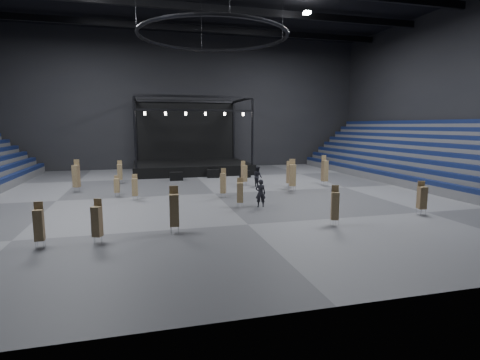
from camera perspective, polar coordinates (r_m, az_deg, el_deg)
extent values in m
plane|color=#555558|center=(32.28, -3.89, -2.08)|extent=(50.00, 50.00, 0.00)
cube|color=black|center=(52.63, -8.37, 11.70)|extent=(50.00, 0.20, 18.00)
cube|color=black|center=(12.21, 16.18, 23.15)|extent=(50.00, 0.20, 18.00)
cube|color=black|center=(44.03, 30.63, 11.33)|extent=(0.20, 42.00, 18.00)
cube|color=#4F4F52|center=(41.82, 26.28, -0.02)|extent=(7.20, 40.00, 0.75)
cube|color=#0C1237|center=(39.68, 22.74, 0.63)|extent=(0.59, 40.00, 0.40)
cube|color=#4F4F52|center=(42.07, 26.77, 0.51)|extent=(6.30, 40.00, 1.50)
cube|color=#0C1237|center=(40.14, 23.82, 1.73)|extent=(0.59, 40.00, 0.40)
cube|color=#4F4F52|center=(42.32, 27.27, 1.03)|extent=(5.40, 40.00, 2.25)
cube|color=#0C1237|center=(40.64, 24.88, 2.80)|extent=(0.59, 40.00, 0.40)
cube|color=#4F4F52|center=(42.58, 27.75, 1.54)|extent=(4.50, 40.00, 3.00)
cube|color=#0C1237|center=(41.16, 25.91, 3.84)|extent=(0.59, 40.00, 0.40)
cube|color=#4F4F52|center=(42.85, 28.23, 2.05)|extent=(3.60, 40.00, 3.75)
cube|color=#0C1237|center=(41.71, 26.92, 4.86)|extent=(0.59, 40.00, 0.40)
cube|color=#4F4F52|center=(43.13, 28.70, 2.55)|extent=(2.70, 40.00, 4.50)
cube|color=#0C1237|center=(42.29, 27.91, 5.85)|extent=(0.59, 40.00, 0.40)
cube|color=#4F4F52|center=(43.41, 29.17, 3.05)|extent=(1.80, 40.00, 5.25)
cube|color=#0C1237|center=(42.89, 28.87, 6.81)|extent=(0.59, 40.00, 0.40)
cube|color=#4F4F52|center=(43.69, 29.63, 3.54)|extent=(0.90, 40.00, 6.00)
cube|color=#0C1237|center=(43.51, 29.81, 7.74)|extent=(0.59, 40.00, 0.40)
cube|color=black|center=(47.36, -7.42, 1.92)|extent=(14.00, 10.00, 1.20)
cube|color=black|center=(51.84, -8.20, 7.55)|extent=(13.30, 0.30, 8.00)
cylinder|color=black|center=(42.12, -15.73, 7.04)|extent=(0.24, 0.24, 7.80)
cylinder|color=black|center=(51.31, -15.57, 7.22)|extent=(0.24, 0.24, 7.80)
cylinder|color=black|center=(43.93, 1.89, 7.38)|extent=(0.24, 0.24, 7.80)
cylinder|color=black|center=(52.81, -0.98, 7.54)|extent=(0.24, 0.24, 7.80)
cube|color=black|center=(42.64, -6.83, 12.54)|extent=(13.40, 0.25, 0.25)
cube|color=black|center=(51.74, -8.26, 11.76)|extent=(13.40, 0.25, 0.25)
cube|color=black|center=(42.55, -6.79, 10.53)|extent=(13.40, 0.20, 0.20)
cylinder|color=white|center=(42.13, -14.32, 9.81)|extent=(0.24, 0.24, 0.35)
cylinder|color=white|center=(42.20, -11.29, 9.90)|extent=(0.24, 0.24, 0.35)
cylinder|color=white|center=(42.40, -8.28, 9.97)|extent=(0.24, 0.24, 0.35)
cylinder|color=white|center=(42.70, -5.30, 10.01)|extent=(0.24, 0.24, 0.35)
cylinder|color=white|center=(43.12, -2.37, 10.02)|extent=(0.24, 0.24, 0.35)
cylinder|color=white|center=(43.64, 0.50, 10.00)|extent=(0.24, 0.24, 0.35)
torus|color=black|center=(32.56, -4.13, 21.05)|extent=(12.30, 12.30, 0.30)
cylinder|color=black|center=(34.78, 6.56, 24.44)|extent=(0.04, 0.04, 5.00)
cylinder|color=black|center=(38.90, -5.93, 22.69)|extent=(0.04, 0.04, 5.00)
cube|color=black|center=(40.30, -6.21, 24.68)|extent=(49.00, 0.35, 0.70)
cube|color=black|center=(47.95, -7.74, 21.98)|extent=(49.00, 0.35, 0.70)
cube|color=white|center=(40.11, 10.16, 23.79)|extent=(0.60, 0.60, 0.25)
cube|color=black|center=(40.37, -9.68, 0.56)|extent=(1.36, 0.68, 0.90)
cube|color=black|center=(42.03, -4.11, 0.97)|extent=(1.46, 0.88, 0.92)
cube|color=black|center=(42.05, 0.80, 0.90)|extent=(1.26, 0.82, 0.78)
cylinder|color=silver|center=(22.49, 14.00, -6.44)|extent=(0.03, 0.03, 0.36)
cylinder|color=silver|center=(22.78, 13.59, -6.23)|extent=(0.03, 0.03, 0.36)
cylinder|color=silver|center=(22.65, 14.77, -6.36)|extent=(0.03, 0.03, 0.36)
cylinder|color=silver|center=(22.94, 14.35, -6.16)|extent=(0.03, 0.03, 0.36)
cube|color=#9A8455|center=(22.49, 14.27, -3.85)|extent=(0.56, 0.56, 1.62)
cube|color=#9A8455|center=(22.52, 14.27, -1.87)|extent=(0.41, 0.20, 0.89)
cylinder|color=silver|center=(30.38, -2.81, -2.39)|extent=(0.03, 0.03, 0.35)
cylinder|color=silver|center=(30.70, -2.94, -2.28)|extent=(0.03, 0.03, 0.35)
cylinder|color=silver|center=(30.44, -2.20, -2.36)|extent=(0.03, 0.03, 0.35)
cylinder|color=silver|center=(30.76, -2.34, -2.25)|extent=(0.03, 0.03, 0.35)
cube|color=#9A8455|center=(30.40, -2.59, -0.49)|extent=(0.56, 0.56, 1.63)
cube|color=#9A8455|center=(30.46, -2.52, 0.98)|extent=(0.39, 0.22, 0.89)
cylinder|color=silver|center=(20.58, -10.42, -7.63)|extent=(0.03, 0.03, 0.41)
cylinder|color=silver|center=(20.96, -10.50, -7.34)|extent=(0.03, 0.03, 0.41)
cylinder|color=silver|center=(20.61, -9.32, -7.58)|extent=(0.03, 0.03, 0.41)
cylinder|color=silver|center=(20.98, -9.42, -7.29)|extent=(0.03, 0.03, 0.41)
cube|color=#9A8455|center=(20.52, -9.99, -4.55)|extent=(0.53, 0.53, 1.75)
cube|color=#9A8455|center=(20.55, -10.05, -2.18)|extent=(0.48, 0.10, 0.96)
cylinder|color=silver|center=(30.35, -15.99, -2.71)|extent=(0.03, 0.03, 0.35)
cylinder|color=silver|center=(30.68, -15.98, -2.60)|extent=(0.03, 0.03, 0.35)
cylinder|color=silver|center=(30.34, -15.36, -2.69)|extent=(0.03, 0.03, 0.35)
cylinder|color=silver|center=(30.67, -15.36, -2.58)|extent=(0.03, 0.03, 0.35)
cube|color=#9A8455|center=(30.36, -15.74, -1.05)|extent=(0.46, 0.46, 1.37)
cube|color=#9A8455|center=(30.44, -15.75, 0.18)|extent=(0.41, 0.09, 0.75)
cylinder|color=silver|center=(20.00, -21.36, -8.63)|extent=(0.03, 0.03, 0.35)
cylinder|color=silver|center=(20.32, -21.25, -8.36)|extent=(0.03, 0.03, 0.35)
cylinder|color=silver|center=(19.97, -20.40, -8.61)|extent=(0.03, 0.03, 0.35)
cylinder|color=silver|center=(20.28, -20.30, -8.34)|extent=(0.03, 0.03, 0.35)
cube|color=#9A8455|center=(19.90, -20.96, -5.92)|extent=(0.55, 0.55, 1.51)
cube|color=#9A8455|center=(19.90, -20.83, -3.83)|extent=(0.39, 0.20, 0.83)
cylinder|color=silver|center=(33.52, 7.76, -1.35)|extent=(0.03, 0.03, 0.45)
cylinder|color=silver|center=(33.91, 7.48, -1.24)|extent=(0.03, 0.03, 0.45)
cylinder|color=silver|center=(33.68, 8.43, -1.32)|extent=(0.03, 0.03, 0.45)
cylinder|color=silver|center=(34.08, 8.15, -1.20)|extent=(0.03, 0.03, 0.45)
cube|color=#9A8455|center=(33.62, 7.99, 0.72)|extent=(0.65, 0.65, 1.92)
cube|color=#9A8455|center=(33.74, 7.96, 2.30)|extent=(0.52, 0.18, 1.06)
cylinder|color=silver|center=(32.29, -18.50, -2.18)|extent=(0.03, 0.03, 0.34)
cylinder|color=silver|center=(32.61, -18.47, -2.08)|extent=(0.03, 0.03, 0.34)
cylinder|color=silver|center=(32.27, -17.93, -2.16)|extent=(0.03, 0.03, 0.34)
cylinder|color=silver|center=(32.59, -17.90, -2.06)|extent=(0.03, 0.03, 0.34)
cube|color=#9A8455|center=(32.32, -18.26, -0.82)|extent=(0.45, 0.45, 1.15)
cube|color=#9A8455|center=(32.41, -18.25, 0.14)|extent=(0.40, 0.09, 0.63)
cylinder|color=silver|center=(37.15, 12.59, -0.56)|extent=(0.03, 0.03, 0.43)
cylinder|color=silver|center=(37.51, 12.31, -0.46)|extent=(0.03, 0.03, 0.43)
cylinder|color=silver|center=(37.34, 13.14, -0.53)|extent=(0.03, 0.03, 0.43)
cylinder|color=silver|center=(37.69, 12.86, -0.44)|extent=(0.03, 0.03, 0.43)
cube|color=#9A8455|center=(37.26, 12.79, 1.36)|extent=(0.57, 0.57, 2.02)
cube|color=#9A8455|center=(37.33, 12.65, 2.86)|extent=(0.49, 0.12, 1.11)
cylinder|color=silver|center=(20.49, -28.69, -8.70)|extent=(0.03, 0.03, 0.35)
cylinder|color=silver|center=(20.80, -28.47, -8.44)|extent=(0.03, 0.03, 0.35)
cylinder|color=silver|center=(20.41, -27.78, -8.70)|extent=(0.03, 0.03, 0.35)
cylinder|color=silver|center=(20.72, -27.57, -8.44)|extent=(0.03, 0.03, 0.35)
cube|color=#9A8455|center=(20.37, -28.31, -6.07)|extent=(0.42, 0.42, 1.50)
cube|color=#9A8455|center=(20.39, -28.33, -4.04)|extent=(0.40, 0.05, 0.83)
cylinder|color=silver|center=(36.30, 0.43, -0.59)|extent=(0.03, 0.03, 0.38)
cylinder|color=silver|center=(36.65, 0.28, -0.51)|extent=(0.03, 0.03, 0.38)
cylinder|color=silver|center=(36.40, 0.98, -0.57)|extent=(0.03, 0.03, 0.38)
cylinder|color=silver|center=(36.74, 0.83, -0.49)|extent=(0.03, 0.03, 0.38)
cube|color=#9A8455|center=(36.38, 0.63, 1.02)|extent=(0.57, 0.57, 1.62)
cube|color=#9A8455|center=(36.45, 0.48, 2.23)|extent=(0.44, 0.18, 0.89)
cylinder|color=silver|center=(39.50, -18.06, -0.28)|extent=(0.03, 0.03, 0.39)
cylinder|color=silver|center=(39.86, -18.03, -0.20)|extent=(0.03, 0.03, 0.39)
cylinder|color=silver|center=(39.47, -17.53, -0.26)|extent=(0.03, 0.03, 0.39)
cylinder|color=silver|center=(39.84, -17.50, -0.18)|extent=(0.03, 0.03, 0.39)
cube|color=#9A8455|center=(39.54, -17.84, 1.16)|extent=(0.48, 0.48, 1.55)
cube|color=#9A8455|center=(39.66, -17.87, 2.24)|extent=(0.45, 0.07, 0.85)
cylinder|color=silver|center=(27.06, 25.81, -4.49)|extent=(0.03, 0.03, 0.41)
cylinder|color=silver|center=(27.35, 25.29, -4.33)|extent=(0.03, 0.03, 0.41)
cylinder|color=silver|center=(27.31, 26.44, -4.42)|extent=(0.03, 0.03, 0.41)
cylinder|color=silver|center=(27.60, 25.91, -4.26)|extent=(0.03, 0.03, 0.41)
cube|color=#9A8455|center=(27.15, 25.99, -2.45)|extent=(0.57, 0.57, 1.46)
cube|color=#9A8455|center=(27.22, 25.87, -0.97)|extent=(0.47, 0.15, 0.80)
cylinder|color=silver|center=(35.51, 7.40, -0.85)|extent=(0.03, 0.03, 0.39)
cylinder|color=silver|center=(35.85, 7.18, -0.76)|extent=(0.03, 0.03, 0.39)
cylinder|color=silver|center=(35.65, 7.96, -0.83)|extent=(0.03, 0.03, 0.39)
cylinder|color=silver|center=(35.99, 7.73, -0.74)|extent=(0.03, 0.03, 0.39)
cube|color=#9A8455|center=(35.60, 7.60, 0.85)|extent=(0.61, 0.61, 1.68)
cube|color=#9A8455|center=(35.65, 7.41, 2.15)|extent=(0.45, 0.21, 0.93)
cylinder|color=silver|center=(26.62, -0.27, -3.89)|extent=(0.03, 0.03, 0.37)
cylinder|color=silver|center=(26.95, -0.45, -3.74)|extent=(0.03, 0.03, 0.37)
cylinder|color=silver|center=(26.70, 0.46, -3.85)|extent=(0.03, 0.03, 0.37)
cylinder|color=silver|center=(27.03, 0.27, -3.70)|extent=(0.03, 0.03, 0.37)
cube|color=#9A8455|center=(26.65, 0.00, -1.92)|extent=(0.54, 0.54, 1.41)
cube|color=#9A8455|center=(26.72, 0.00, -0.47)|extent=(0.42, 0.16, 0.78)
cylinder|color=silver|center=(35.90, -23.95, -1.38)|extent=(0.03, 0.03, 0.42)
cylinder|color=silver|center=(36.29, -23.85, -1.28)|extent=(0.03, 0.03, 0.42)
cylinder|color=silver|center=(35.84, -23.32, -1.36)|extent=(0.03, 0.03, 0.42)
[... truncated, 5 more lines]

